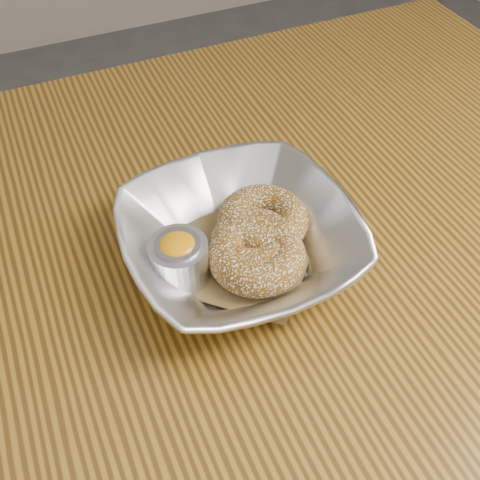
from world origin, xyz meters
name	(u,v)px	position (x,y,z in m)	size (l,w,h in m)	color
table	(214,292)	(0.00, 0.00, 0.65)	(1.20, 0.80, 0.75)	brown
serving_bowl	(240,240)	(0.02, -0.04, 0.78)	(0.24, 0.24, 0.06)	silver
parchment	(240,253)	(0.02, -0.04, 0.76)	(0.14, 0.14, 0.00)	brown
donut_back	(263,220)	(0.05, -0.02, 0.78)	(0.10, 0.10, 0.03)	brown
donut_front	(257,256)	(0.03, -0.07, 0.78)	(0.10, 0.10, 0.04)	brown
donut_extra	(254,243)	(0.03, -0.05, 0.78)	(0.09, 0.09, 0.03)	brown
ramekin	(179,258)	(-0.05, -0.04, 0.79)	(0.06, 0.06, 0.05)	silver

